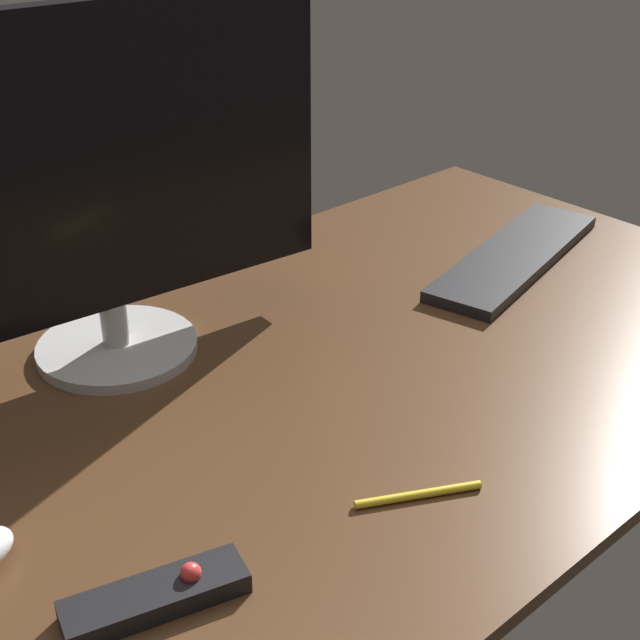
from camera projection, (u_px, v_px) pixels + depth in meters
desk at (353, 368)px, 123.04cm from camera, size 140.00×84.00×2.00cm
monitor at (97, 183)px, 112.86cm from camera, size 63.16×21.78×46.21cm
keyboard at (515, 256)px, 149.58cm from camera, size 44.70×21.34×1.89cm
media_remote at (157, 596)px, 84.17cm from camera, size 18.01×9.43×3.57cm
pen at (418, 495)px, 97.78cm from camera, size 12.98×7.54×0.94cm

